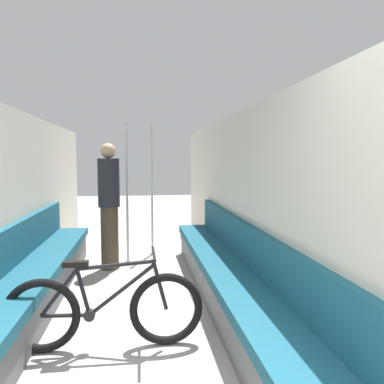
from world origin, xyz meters
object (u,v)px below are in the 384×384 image
object	(u,v)px
bicycle	(105,310)
grab_pole_near	(152,193)
bench_seat_row_left	(26,289)
bench_seat_row_right	(229,280)
passenger_standing	(109,204)
grab_pole_far	(127,195)

from	to	relation	value
bicycle	grab_pole_near	world-z (taller)	grab_pole_near
bicycle	bench_seat_row_left	bearing A→B (deg)	121.06
bench_seat_row_right	grab_pole_near	bearing A→B (deg)	107.28
bench_seat_row_left	passenger_standing	distance (m)	1.85
bench_seat_row_left	bench_seat_row_right	world-z (taller)	same
bench_seat_row_left	passenger_standing	bearing A→B (deg)	67.10
bench_seat_row_left	bench_seat_row_right	bearing A→B (deg)	0.00
bench_seat_row_left	grab_pole_near	xyz separation A→B (m)	(1.30, 2.31, 0.72)
bench_seat_row_right	bicycle	distance (m)	1.40
bench_seat_row_left	grab_pole_near	bearing A→B (deg)	60.68
bench_seat_row_left	grab_pole_near	size ratio (longest dim) A/B	2.26
bench_seat_row_left	grab_pole_far	size ratio (longest dim) A/B	2.26
bench_seat_row_left	grab_pole_near	world-z (taller)	grab_pole_near
grab_pole_near	grab_pole_far	xyz separation A→B (m)	(-0.38, -0.39, 0.00)
grab_pole_far	passenger_standing	bearing A→B (deg)	-126.95
bench_seat_row_left	bicycle	world-z (taller)	bench_seat_row_left
grab_pole_far	passenger_standing	xyz separation A→B (m)	(-0.24, -0.32, -0.09)
bench_seat_row_left	bench_seat_row_right	xyz separation A→B (m)	(2.02, 0.00, 0.00)
grab_pole_far	grab_pole_near	bearing A→B (deg)	45.83
bench_seat_row_left	bench_seat_row_right	size ratio (longest dim) A/B	1.00
passenger_standing	bicycle	bearing A→B (deg)	-121.58
bench_seat_row_left	grab_pole_far	world-z (taller)	grab_pole_far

